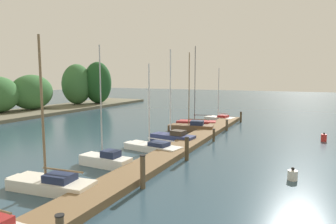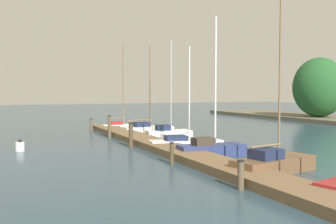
% 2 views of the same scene
% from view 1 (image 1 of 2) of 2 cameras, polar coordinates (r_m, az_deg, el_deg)
% --- Properties ---
extents(dock_pier, '(29.36, 1.80, 0.35)m').
position_cam_1_polar(dock_pier, '(21.25, 2.84, -6.29)').
color(dock_pier, brown).
rests_on(dock_pier, ground).
extents(sailboat_1, '(1.65, 4.23, 6.71)m').
position_cam_1_polar(sailboat_1, '(14.65, -21.24, -12.11)').
color(sailboat_1, silver).
rests_on(sailboat_1, ground).
extents(sailboat_2, '(1.21, 3.27, 6.62)m').
position_cam_1_polar(sailboat_2, '(17.51, -11.77, -8.63)').
color(sailboat_2, white).
rests_on(sailboat_2, ground).
extents(sailboat_3, '(1.92, 4.40, 5.76)m').
position_cam_1_polar(sailboat_3, '(20.53, -3.05, -6.42)').
color(sailboat_3, white).
rests_on(sailboat_3, ground).
extents(sailboat_4, '(1.41, 3.62, 6.91)m').
position_cam_1_polar(sailboat_4, '(23.22, 0.78, -4.56)').
color(sailboat_4, navy).
rests_on(sailboat_4, ground).
extents(sailboat_5, '(1.91, 4.13, 6.97)m').
position_cam_1_polar(sailboat_5, '(27.45, 4.25, -2.79)').
color(sailboat_5, brown).
rests_on(sailboat_5, ground).
extents(sailboat_6, '(2.15, 4.08, 7.83)m').
position_cam_1_polar(sailboat_6, '(30.95, 5.15, -1.91)').
color(sailboat_6, maroon).
rests_on(sailboat_6, ground).
extents(sailboat_7, '(2.13, 3.59, 5.79)m').
position_cam_1_polar(sailboat_7, '(34.61, 9.52, -1.08)').
color(sailboat_7, white).
rests_on(sailboat_7, ground).
extents(mooring_piling_1, '(0.27, 0.27, 1.53)m').
position_cam_1_polar(mooring_piling_1, '(13.86, -4.73, -11.00)').
color(mooring_piling_1, brown).
rests_on(mooring_piling_1, ground).
extents(mooring_piling_2, '(0.28, 0.28, 1.41)m').
position_cam_1_polar(mooring_piling_2, '(18.22, 3.51, -6.81)').
color(mooring_piling_2, '#4C3D28').
rests_on(mooring_piling_2, ground).
extents(mooring_piling_3, '(0.21, 0.21, 0.98)m').
position_cam_1_polar(mooring_piling_3, '(23.50, 8.52, -4.27)').
color(mooring_piling_3, '#4C3D28').
rests_on(mooring_piling_3, ground).
extents(mooring_piling_4, '(0.24, 0.24, 0.98)m').
position_cam_1_polar(mooring_piling_4, '(28.26, 10.89, -2.43)').
color(mooring_piling_4, brown).
rests_on(mooring_piling_4, ground).
extents(mooring_piling_5, '(0.24, 0.24, 1.13)m').
position_cam_1_polar(mooring_piling_5, '(33.60, 13.41, -0.88)').
color(mooring_piling_5, '#4C3D28').
rests_on(mooring_piling_5, ground).
extents(channel_buoy_0, '(0.41, 0.41, 0.69)m').
position_cam_1_polar(channel_buoy_0, '(26.17, 27.02, -4.28)').
color(channel_buoy_0, red).
rests_on(channel_buoy_0, ground).
extents(channel_buoy_1, '(0.47, 0.47, 0.64)m').
position_cam_1_polar(channel_buoy_1, '(16.16, 22.18, -10.81)').
color(channel_buoy_1, white).
rests_on(channel_buoy_1, ground).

